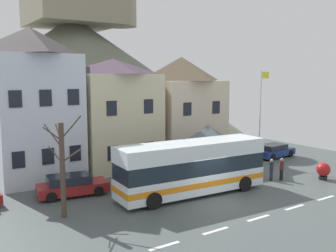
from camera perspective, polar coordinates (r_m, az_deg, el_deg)
name	(u,v)px	position (r m, az deg, el deg)	size (l,w,h in m)	color
ground_plane	(223,204)	(23.26, 8.22, -11.51)	(40.00, 60.00, 0.07)	#485050
townhouse_00	(32,103)	(29.62, -19.72, 3.21)	(5.69, 6.87, 11.03)	silver
townhouse_01	(114,114)	(31.36, -8.11, 1.84)	(6.28, 5.80, 8.89)	beige
townhouse_02	(181,108)	(35.00, 2.02, 2.79)	(6.29, 6.10, 9.23)	beige
hilltop_castle	(75,74)	(50.49, -13.82, 7.57)	(43.94, 43.94, 22.68)	#676A57
transit_bus	(192,168)	(24.23, 3.63, -6.36)	(10.14, 3.09, 3.40)	white
bus_shelter	(208,135)	(28.93, 5.98, -1.30)	(3.60, 3.60, 3.83)	#473D33
parked_car_00	(274,151)	(36.63, 15.61, -3.60)	(4.21, 2.16, 1.23)	navy
parked_car_01	(72,185)	(25.04, -14.29, -8.64)	(4.57, 2.42, 1.33)	maroon
pedestrian_00	(282,169)	(28.86, 16.71, -6.15)	(0.35, 0.30, 1.63)	black
pedestrian_01	(271,169)	(28.45, 15.29, -6.27)	(0.30, 0.33, 1.61)	#2D2D38
public_bench	(169,166)	(30.06, 0.19, -6.04)	(1.40, 0.48, 0.87)	#473828
flagpole	(261,111)	(32.93, 13.79, 2.15)	(0.95, 0.10, 7.94)	silver
harbour_buoy	(323,170)	(30.06, 22.33, -6.15)	(1.01, 1.01, 1.26)	black
bare_tree_01	(62,167)	(20.94, -15.59, -5.96)	(2.00, 1.62, 5.50)	#47382D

